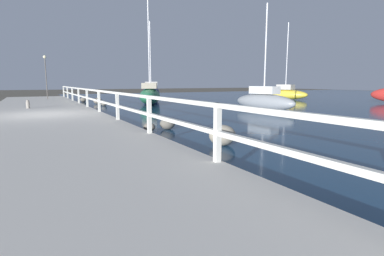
% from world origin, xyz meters
% --- Properties ---
extents(ground_plane, '(120.00, 120.00, 0.00)m').
position_xyz_m(ground_plane, '(0.00, 0.00, 0.00)').
color(ground_plane, '#4C473D').
extents(dock_walkway, '(4.70, 36.00, 0.28)m').
position_xyz_m(dock_walkway, '(0.00, 0.00, 0.14)').
color(dock_walkway, beige).
rests_on(dock_walkway, ground).
extents(railing, '(0.10, 32.50, 0.99)m').
position_xyz_m(railing, '(2.25, -0.00, 0.96)').
color(railing, silver).
rests_on(railing, dock_walkway).
extents(boulder_water_edge, '(0.53, 0.47, 0.39)m').
position_xyz_m(boulder_water_edge, '(3.63, -4.47, 0.20)').
color(boulder_water_edge, '#666056').
rests_on(boulder_water_edge, ground).
extents(boulder_near_dock, '(0.70, 0.63, 0.53)m').
position_xyz_m(boulder_near_dock, '(3.81, -7.56, 0.26)').
color(boulder_near_dock, gray).
rests_on(boulder_near_dock, ground).
extents(boulder_mid_strip, '(0.39, 0.35, 0.29)m').
position_xyz_m(boulder_mid_strip, '(3.95, 7.10, 0.15)').
color(boulder_mid_strip, '#666056').
rests_on(boulder_mid_strip, ground).
extents(boulder_upstream, '(0.39, 0.35, 0.29)m').
position_xyz_m(boulder_upstream, '(2.92, -4.64, 0.15)').
color(boulder_upstream, '#666056').
rests_on(boulder_upstream, ground).
extents(boulder_downstream, '(0.51, 0.46, 0.39)m').
position_xyz_m(boulder_downstream, '(3.37, 12.19, 0.19)').
color(boulder_downstream, '#666056').
rests_on(boulder_downstream, ground).
extents(boulder_far_strip, '(0.62, 0.56, 0.46)m').
position_xyz_m(boulder_far_strip, '(3.94, 9.24, 0.23)').
color(boulder_far_strip, slate).
rests_on(boulder_far_strip, ground).
extents(mooring_bollard, '(0.18, 0.18, 0.45)m').
position_xyz_m(mooring_bollard, '(-0.60, 3.67, 0.50)').
color(mooring_bollard, gray).
rests_on(mooring_bollard, dock_walkway).
extents(dock_lamp, '(0.25, 0.25, 3.43)m').
position_xyz_m(dock_lamp, '(0.74, 12.90, 2.73)').
color(dock_lamp, '#514C47').
rests_on(dock_lamp, dock_walkway).
extents(sailboat_gray, '(1.41, 4.38, 5.89)m').
position_xyz_m(sailboat_gray, '(11.33, -0.63, 0.58)').
color(sailboat_gray, gray).
rests_on(sailboat_gray, water_surface).
extents(sailboat_yellow, '(2.80, 4.51, 7.02)m').
position_xyz_m(sailboat_yellow, '(20.86, 7.12, 0.57)').
color(sailboat_yellow, gold).
rests_on(sailboat_yellow, water_surface).
extents(sailboat_green, '(3.25, 5.00, 7.73)m').
position_xyz_m(sailboat_green, '(7.30, 7.18, 0.68)').
color(sailboat_green, '#236B42').
rests_on(sailboat_green, water_surface).
extents(sailboat_navy, '(2.39, 3.74, 7.03)m').
position_xyz_m(sailboat_navy, '(9.42, 12.56, 0.72)').
color(sailboat_navy, '#192347').
rests_on(sailboat_navy, water_surface).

